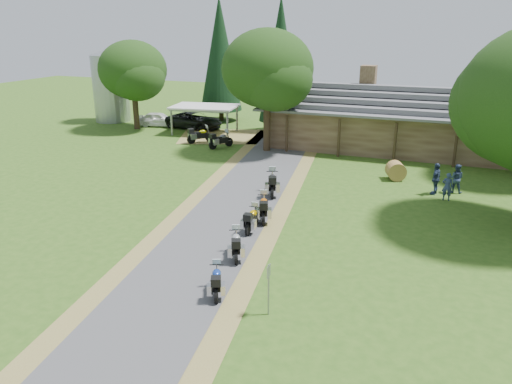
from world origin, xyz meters
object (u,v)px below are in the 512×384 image
at_px(motorcycle_row_c, 252,218).
at_px(hay_bale, 396,171).
at_px(car_white_sedan, 159,117).
at_px(motorcycle_carport_a, 200,134).
at_px(car_dark_suv, 194,116).
at_px(motorcycle_row_e, 272,182).
at_px(motorcycle_row_a, 217,279).
at_px(silo, 110,86).
at_px(motorcycle_row_d, 264,207).
at_px(carport, 205,119).
at_px(lodge, 403,117).
at_px(motorcycle_row_b, 236,243).
at_px(motorcycle_carport_b, 221,139).

xyz_separation_m(motorcycle_row_c, hay_bale, (5.52, 10.78, -0.04)).
bearing_deg(car_white_sedan, motorcycle_carport_a, -138.47).
distance_m(car_white_sedan, car_dark_suv, 3.66).
xyz_separation_m(motorcycle_row_e, motorcycle_carport_a, (-9.79, 10.23, -0.03)).
bearing_deg(motorcycle_row_e, motorcycle_row_a, 169.23).
bearing_deg(motorcycle_carport_a, car_dark_suv, 73.19).
relative_size(silo, motorcycle_row_c, 3.92).
bearing_deg(silo, motorcycle_row_d, -40.16).
height_order(motorcycle_row_c, motorcycle_carport_a, motorcycle_carport_a).
height_order(car_dark_suv, hay_bale, car_dark_suv).
xyz_separation_m(carport, motorcycle_row_d, (12.05, -17.73, -0.54)).
distance_m(carport, hay_bale, 19.42).
distance_m(motorcycle_row_a, motorcycle_row_e, 11.42).
distance_m(silo, motorcycle_carport_a, 14.11).
bearing_deg(lodge, motorcycle_row_d, -105.01).
height_order(car_white_sedan, motorcycle_carport_a, car_white_sedan).
xyz_separation_m(lodge, silo, (-28.21, 1.50, 1.04)).
bearing_deg(motorcycle_row_c, motorcycle_row_e, 3.08).
height_order(silo, carport, silo).
distance_m(car_dark_suv, motorcycle_carport_a, 6.07).
bearing_deg(carport, lodge, -6.29).
xyz_separation_m(car_white_sedan, motorcycle_carport_a, (6.86, -4.79, -0.15)).
distance_m(motorcycle_row_a, motorcycle_row_b, 3.08).
distance_m(motorcycle_row_d, motorcycle_row_e, 3.96).
bearing_deg(motorcycle_row_a, motorcycle_row_d, -16.82).
height_order(carport, hay_bale, carport).
bearing_deg(motorcycle_row_b, motorcycle_row_d, -18.73).
distance_m(motorcycle_row_c, motorcycle_carport_a, 18.83).
bearing_deg(silo, motorcycle_row_a, -48.23).
bearing_deg(lodge, hay_bale, -86.27).
relative_size(motorcycle_row_d, hay_bale, 1.74).
bearing_deg(motorcycle_row_c, motorcycle_row_a, -176.71).
xyz_separation_m(carport, motorcycle_row_e, (11.16, -13.86, -0.49)).
bearing_deg(motorcycle_row_c, lodge, -19.84).
bearing_deg(motorcycle_row_d, motorcycle_row_b, 165.20).
bearing_deg(motorcycle_row_c, motorcycle_carport_b, 23.97).
height_order(lodge, car_white_sedan, lodge).
distance_m(motorcycle_row_c, motorcycle_row_d, 1.46).
bearing_deg(motorcycle_carport_a, motorcycle_carport_b, -72.21).
height_order(silo, motorcycle_carport_b, silo).
distance_m(silo, motorcycle_row_c, 31.58).
bearing_deg(car_dark_suv, motorcycle_row_a, -143.06).
bearing_deg(lodge, car_dark_suv, 176.87).
distance_m(motorcycle_row_a, motorcycle_carport_a, 24.42).
height_order(motorcycle_row_d, motorcycle_carport_b, motorcycle_carport_b).
distance_m(motorcycle_row_e, hay_bale, 8.37).
bearing_deg(car_white_sedan, motorcycle_row_a, -158.52).
xyz_separation_m(car_dark_suv, motorcycle_row_a, (14.79, -26.63, -0.57)).
bearing_deg(motorcycle_row_e, carport, 19.15).
xyz_separation_m(car_white_sedan, car_dark_suv, (3.63, 0.33, 0.28)).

